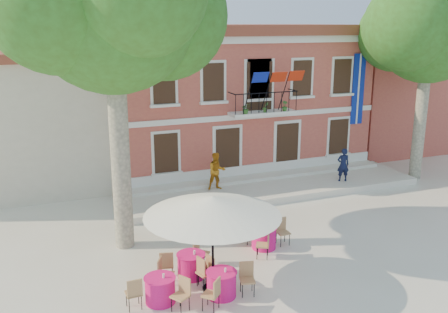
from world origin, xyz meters
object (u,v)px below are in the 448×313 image
at_px(patio_umbrella, 212,206).
at_px(cafe_table_0, 221,283).
at_px(plane_tree_east, 429,32).
at_px(pedestrian_navy, 343,165).
at_px(cafe_table_1, 264,236).
at_px(plane_tree_west, 112,8).
at_px(cafe_table_3, 191,264).
at_px(cafe_table_2, 160,288).
at_px(pedestrian_orange, 217,171).

height_order(patio_umbrella, cafe_table_0, patio_umbrella).
height_order(plane_tree_east, pedestrian_navy, plane_tree_east).
relative_size(plane_tree_east, cafe_table_0, 5.37).
relative_size(patio_umbrella, cafe_table_1, 2.09).
xyz_separation_m(plane_tree_west, patio_umbrella, (1.83, -3.96, -5.43)).
xyz_separation_m(plane_tree_west, cafe_table_3, (1.48, -2.99, -7.62)).
relative_size(cafe_table_2, cafe_table_3, 1.03).
relative_size(plane_tree_west, cafe_table_0, 6.02).
relative_size(plane_tree_east, cafe_table_1, 5.20).
xyz_separation_m(patio_umbrella, cafe_table_1, (2.63, 2.00, -2.19)).
relative_size(plane_tree_east, patio_umbrella, 2.49).
relative_size(plane_tree_west, patio_umbrella, 2.78).
distance_m(plane_tree_west, cafe_table_1, 9.05).
xyz_separation_m(pedestrian_navy, cafe_table_3, (-9.40, -5.67, -0.67)).
xyz_separation_m(pedestrian_orange, cafe_table_1, (-0.41, -5.70, -0.72)).
relative_size(plane_tree_east, cafe_table_3, 5.37).
distance_m(pedestrian_orange, cafe_table_0, 8.66).
bearing_deg(plane_tree_east, cafe_table_2, -156.19).
bearing_deg(cafe_table_0, cafe_table_3, 108.43).
relative_size(cafe_table_1, cafe_table_2, 1.00).
height_order(patio_umbrella, cafe_table_1, patio_umbrella).
bearing_deg(plane_tree_east, plane_tree_west, -170.52).
bearing_deg(plane_tree_east, pedestrian_navy, 177.83).
distance_m(plane_tree_west, patio_umbrella, 6.97).
distance_m(cafe_table_1, cafe_table_3, 3.16).
bearing_deg(plane_tree_east, pedestrian_orange, 173.23).
relative_size(cafe_table_1, cafe_table_3, 1.03).
xyz_separation_m(cafe_table_2, cafe_table_3, (1.25, 1.06, 0.00)).
bearing_deg(pedestrian_orange, pedestrian_navy, -7.11).
distance_m(patio_umbrella, pedestrian_orange, 8.41).
relative_size(cafe_table_0, cafe_table_3, 1.00).
distance_m(plane_tree_west, cafe_table_0, 9.00).
bearing_deg(cafe_table_3, cafe_table_1, 18.94).
bearing_deg(pedestrian_navy, cafe_table_2, 47.22).
distance_m(patio_umbrella, cafe_table_1, 3.96).
bearing_deg(cafe_table_2, patio_umbrella, 3.00).
distance_m(plane_tree_west, pedestrian_orange, 9.24).
bearing_deg(pedestrian_orange, cafe_table_0, -107.06).
height_order(patio_umbrella, cafe_table_3, patio_umbrella).
height_order(plane_tree_west, cafe_table_2, plane_tree_west).
distance_m(pedestrian_navy, pedestrian_orange, 6.09).
distance_m(cafe_table_0, cafe_table_2, 1.75).
distance_m(cafe_table_1, cafe_table_2, 4.72).
height_order(pedestrian_orange, cafe_table_3, pedestrian_orange).
relative_size(pedestrian_orange, cafe_table_0, 0.94).
xyz_separation_m(pedestrian_navy, pedestrian_orange, (-6.00, 1.05, 0.05)).
bearing_deg(patio_umbrella, pedestrian_navy, 36.30).
height_order(cafe_table_0, cafe_table_3, same).
distance_m(plane_tree_east, cafe_table_3, 16.19).
relative_size(pedestrian_navy, cafe_table_0, 0.88).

